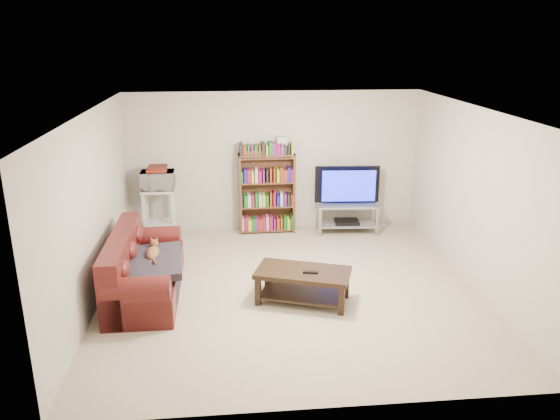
{
  "coord_description": "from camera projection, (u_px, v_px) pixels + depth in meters",
  "views": [
    {
      "loc": [
        -0.79,
        -6.68,
        3.3
      ],
      "look_at": [
        -0.1,
        0.4,
        1.0
      ],
      "focal_mm": 35.0,
      "sensor_mm": 36.0,
      "label": 1
    }
  ],
  "objects": [
    {
      "name": "microwave",
      "position": [
        158.0,
        180.0,
        8.9
      ],
      "size": [
        0.54,
        0.37,
        0.3
      ],
      "primitive_type": "imported",
      "rotation": [
        0.0,
        0.0,
        0.01
      ],
      "color": "silver",
      "rests_on": "microwave_stand"
    },
    {
      "name": "television",
      "position": [
        348.0,
        186.0,
        9.28
      ],
      "size": [
        1.12,
        0.22,
        0.64
      ],
      "primitive_type": "imported",
      "rotation": [
        0.0,
        0.0,
        3.08
      ],
      "color": "black",
      "rests_on": "tv_stand"
    },
    {
      "name": "wall_front",
      "position": [
        325.0,
        291.0,
        4.68
      ],
      "size": [
        5.0,
        0.0,
        5.0
      ],
      "primitive_type": "plane",
      "rotation": [
        -1.57,
        0.0,
        0.0
      ],
      "color": "beige",
      "rests_on": "ground"
    },
    {
      "name": "wall_back",
      "position": [
        274.0,
        162.0,
        9.41
      ],
      "size": [
        5.0,
        0.0,
        5.0
      ],
      "primitive_type": "plane",
      "rotation": [
        1.57,
        0.0,
        0.0
      ],
      "color": "beige",
      "rests_on": "ground"
    },
    {
      "name": "floor",
      "position": [
        290.0,
        289.0,
        7.41
      ],
      "size": [
        5.0,
        5.0,
        0.0
      ],
      "primitive_type": "plane",
      "color": "beige",
      "rests_on": "ground"
    },
    {
      "name": "wall_right",
      "position": [
        477.0,
        199.0,
        7.28
      ],
      "size": [
        0.0,
        5.0,
        5.0
      ],
      "primitive_type": "plane",
      "rotation": [
        1.57,
        0.0,
        -1.57
      ],
      "color": "beige",
      "rests_on": "ground"
    },
    {
      "name": "remote",
      "position": [
        311.0,
        272.0,
        6.86
      ],
      "size": [
        0.2,
        0.09,
        0.02
      ],
      "primitive_type": "cube",
      "rotation": [
        0.0,
        0.0,
        -0.19
      ],
      "color": "black",
      "rests_on": "coffee_table"
    },
    {
      "name": "cat",
      "position": [
        153.0,
        253.0,
        7.14
      ],
      "size": [
        0.22,
        0.54,
        0.16
      ],
      "primitive_type": null,
      "rotation": [
        0.0,
        0.0,
        0.01
      ],
      "color": "brown",
      "rests_on": "sofa"
    },
    {
      "name": "game_boxes",
      "position": [
        157.0,
        170.0,
        8.85
      ],
      "size": [
        0.32,
        0.28,
        0.05
      ],
      "primitive_type": "cube",
      "rotation": [
        0.0,
        0.0,
        0.01
      ],
      "color": "maroon",
      "rests_on": "microwave"
    },
    {
      "name": "microwave_stand",
      "position": [
        160.0,
        207.0,
        9.04
      ],
      "size": [
        0.55,
        0.41,
        0.88
      ],
      "rotation": [
        0.0,
        0.0,
        0.01
      ],
      "color": "silver",
      "rests_on": "floor"
    },
    {
      "name": "dvd_player",
      "position": [
        347.0,
        222.0,
        9.48
      ],
      "size": [
        0.43,
        0.31,
        0.06
      ],
      "primitive_type": "cube",
      "rotation": [
        0.0,
        0.0,
        -0.06
      ],
      "color": "black",
      "rests_on": "tv_stand"
    },
    {
      "name": "coffee_table",
      "position": [
        303.0,
        280.0,
        6.98
      ],
      "size": [
        1.31,
        0.95,
        0.43
      ],
      "rotation": [
        0.0,
        0.0,
        -0.34
      ],
      "color": "black",
      "rests_on": "floor"
    },
    {
      "name": "bookshelf",
      "position": [
        267.0,
        192.0,
        9.36
      ],
      "size": [
        0.96,
        0.31,
        1.38
      ],
      "rotation": [
        0.0,
        0.0,
        0.01
      ],
      "color": "brown",
      "rests_on": "floor"
    },
    {
      "name": "sofa",
      "position": [
        140.0,
        273.0,
        7.17
      ],
      "size": [
        0.87,
        1.97,
        0.84
      ],
      "rotation": [
        0.0,
        0.0,
        0.01
      ],
      "color": "#561816",
      "rests_on": "floor"
    },
    {
      "name": "blanket",
      "position": [
        151.0,
        263.0,
        6.99
      ],
      "size": [
        0.85,
        1.05,
        0.18
      ],
      "primitive_type": "cube",
      "rotation": [
        0.05,
        -0.04,
        0.09
      ],
      "color": "#2E2832",
      "rests_on": "sofa"
    },
    {
      "name": "ceiling",
      "position": [
        291.0,
        111.0,
        6.67
      ],
      "size": [
        5.0,
        5.0,
        0.0
      ],
      "primitive_type": "plane",
      "rotation": [
        3.14,
        0.0,
        0.0
      ],
      "color": "white",
      "rests_on": "ground"
    },
    {
      "name": "tv_stand",
      "position": [
        347.0,
        213.0,
        9.43
      ],
      "size": [
        1.06,
        0.53,
        0.52
      ],
      "rotation": [
        0.0,
        0.0,
        -0.06
      ],
      "color": "#999EA3",
      "rests_on": "floor"
    },
    {
      "name": "wall_left",
      "position": [
        92.0,
        210.0,
        6.81
      ],
      "size": [
        0.0,
        5.0,
        5.0
      ],
      "primitive_type": "plane",
      "rotation": [
        1.57,
        0.0,
        1.57
      ],
      "color": "beige",
      "rests_on": "ground"
    },
    {
      "name": "shelf_clutter",
      "position": [
        272.0,
        147.0,
        9.14
      ],
      "size": [
        0.7,
        0.22,
        0.28
      ],
      "rotation": [
        0.0,
        0.0,
        0.01
      ],
      "color": "silver",
      "rests_on": "bookshelf"
    }
  ]
}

